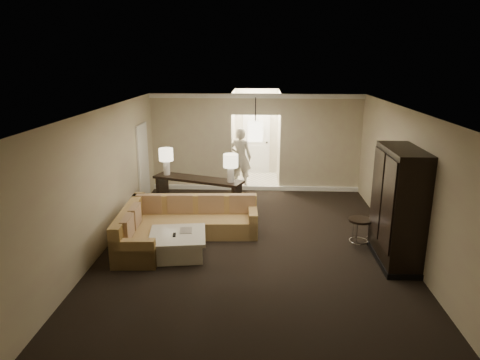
# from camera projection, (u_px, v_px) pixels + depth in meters

# --- Properties ---
(ground) EXTENTS (8.00, 8.00, 0.00)m
(ground) POSITION_uv_depth(u_px,v_px,m) (253.00, 246.00, 8.82)
(ground) COLOR black
(ground) RESTS_ON ground
(wall_back) EXTENTS (6.00, 0.04, 2.80)m
(wall_back) POSITION_uv_depth(u_px,v_px,m) (256.00, 143.00, 12.28)
(wall_back) COLOR beige
(wall_back) RESTS_ON ground
(wall_front) EXTENTS (6.00, 0.04, 2.80)m
(wall_front) POSITION_uv_depth(u_px,v_px,m) (247.00, 284.00, 4.59)
(wall_front) COLOR beige
(wall_front) RESTS_ON ground
(wall_left) EXTENTS (0.04, 8.00, 2.80)m
(wall_left) POSITION_uv_depth(u_px,v_px,m) (104.00, 179.00, 8.57)
(wall_left) COLOR beige
(wall_left) RESTS_ON ground
(wall_right) EXTENTS (0.04, 8.00, 2.80)m
(wall_right) POSITION_uv_depth(u_px,v_px,m) (408.00, 183.00, 8.30)
(wall_right) COLOR beige
(wall_right) RESTS_ON ground
(ceiling) EXTENTS (6.00, 8.00, 0.02)m
(ceiling) POSITION_uv_depth(u_px,v_px,m) (254.00, 110.00, 8.05)
(ceiling) COLOR silver
(ceiling) RESTS_ON wall_back
(crown_molding) EXTENTS (6.00, 0.10, 0.12)m
(crown_molding) POSITION_uv_depth(u_px,v_px,m) (256.00, 96.00, 11.86)
(crown_molding) COLOR white
(crown_molding) RESTS_ON wall_back
(baseboard) EXTENTS (6.00, 0.10, 0.12)m
(baseboard) POSITION_uv_depth(u_px,v_px,m) (255.00, 188.00, 12.60)
(baseboard) COLOR white
(baseboard) RESTS_ON ground
(side_door) EXTENTS (0.05, 0.90, 2.10)m
(side_door) POSITION_uv_depth(u_px,v_px,m) (143.00, 163.00, 11.35)
(side_door) COLOR white
(side_door) RESTS_ON ground
(foyer) EXTENTS (1.44, 2.02, 2.80)m
(foyer) POSITION_uv_depth(u_px,v_px,m) (256.00, 138.00, 13.59)
(foyer) COLOR white
(foyer) RESTS_ON ground
(sectional_sofa) EXTENTS (2.81, 2.26, 0.83)m
(sectional_sofa) POSITION_uv_depth(u_px,v_px,m) (177.00, 225.00, 9.07)
(sectional_sofa) COLOR brown
(sectional_sofa) RESTS_ON ground
(coffee_table) EXTENTS (1.22, 1.22, 0.46)m
(coffee_table) POSITION_uv_depth(u_px,v_px,m) (178.00, 244.00, 8.39)
(coffee_table) COLOR silver
(coffee_table) RESTS_ON ground
(console_table) EXTENTS (2.34, 1.26, 0.89)m
(console_table) POSITION_uv_depth(u_px,v_px,m) (198.00, 192.00, 10.66)
(console_table) COLOR black
(console_table) RESTS_ON ground
(armoire) EXTENTS (0.65, 1.53, 2.20)m
(armoire) POSITION_uv_depth(u_px,v_px,m) (398.00, 209.00, 7.91)
(armoire) COLOR black
(armoire) RESTS_ON ground
(drink_table) EXTENTS (0.47, 0.47, 0.59)m
(drink_table) POSITION_uv_depth(u_px,v_px,m) (360.00, 227.00, 8.74)
(drink_table) COLOR black
(drink_table) RESTS_ON ground
(table_lamp_left) EXTENTS (0.36, 0.36, 0.68)m
(table_lamp_left) POSITION_uv_depth(u_px,v_px,m) (166.00, 157.00, 10.76)
(table_lamp_left) COLOR silver
(table_lamp_left) RESTS_ON console_table
(table_lamp_right) EXTENTS (0.36, 0.36, 0.68)m
(table_lamp_right) POSITION_uv_depth(u_px,v_px,m) (231.00, 164.00, 10.11)
(table_lamp_right) COLOR silver
(table_lamp_right) RESTS_ON console_table
(pendant_light) EXTENTS (0.38, 0.38, 1.09)m
(pendant_light) POSITION_uv_depth(u_px,v_px,m) (255.00, 131.00, 10.88)
(pendant_light) COLOR black
(pendant_light) RESTS_ON ceiling
(person) EXTENTS (0.81, 0.63, 1.98)m
(person) POSITION_uv_depth(u_px,v_px,m) (241.00, 154.00, 12.70)
(person) COLOR beige
(person) RESTS_ON ground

